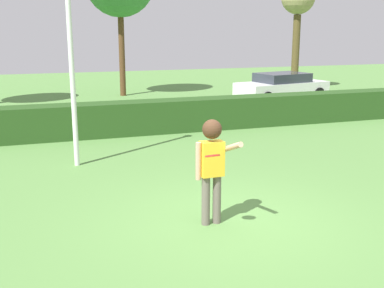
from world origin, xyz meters
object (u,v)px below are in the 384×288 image
frisbee (212,156)px  bare_elm_tree (298,3)px  lamppost (70,40)px  person (212,159)px  parked_car_white (282,86)px

frisbee → bare_elm_tree: size_ratio=0.04×
frisbee → lamppost: 5.41m
person → lamppost: lamppost is taller
person → parked_car_white: (8.11, 12.27, -0.43)m
parked_car_white → bare_elm_tree: bearing=52.2°
person → lamppost: size_ratio=0.34×
frisbee → lamppost: size_ratio=0.04×
frisbee → bare_elm_tree: 19.80m
person → bare_elm_tree: bearing=55.6°
lamppost → person: bearing=-68.1°
person → parked_car_white: person is taller
parked_car_white → bare_elm_tree: 5.73m
person → bare_elm_tree: 19.29m
parked_car_white → frisbee: bearing=-123.0°
lamppost → bare_elm_tree: size_ratio=0.94×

